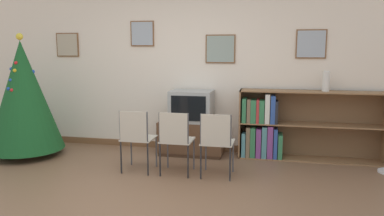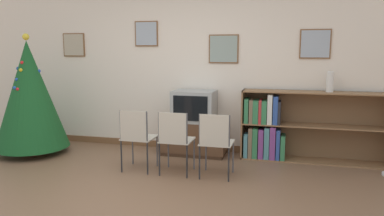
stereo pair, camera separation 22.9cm
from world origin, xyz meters
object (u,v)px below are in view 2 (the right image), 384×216
object	(u,v)px
tv_console	(194,138)
folding_chair_right	(216,141)
vase	(330,82)
folding_chair_center	(175,139)
bookshelf	(286,128)
television	(194,106)
christmas_tree	(30,95)
folding_chair_left	(137,136)

from	to	relation	value
tv_console	folding_chair_right	xyz separation A→B (m)	(0.52, -0.98, 0.22)
vase	folding_chair_center	bearing A→B (deg)	-150.97
folding_chair_right	bookshelf	size ratio (longest dim) A/B	0.40
television	christmas_tree	bearing A→B (deg)	-166.75
tv_console	christmas_tree	bearing A→B (deg)	-166.69
tv_console	folding_chair_center	distance (m)	1.00
folding_chair_left	bookshelf	distance (m)	2.13
bookshelf	vase	size ratio (longest dim) A/B	7.12
folding_chair_left	vase	world-z (taller)	vase
folding_chair_right	television	bearing A→B (deg)	118.15
folding_chair_left	folding_chair_center	world-z (taller)	same
christmas_tree	television	world-z (taller)	christmas_tree
folding_chair_left	folding_chair_center	bearing A→B (deg)	0.00
television	folding_chair_left	bearing A→B (deg)	-118.15
tv_console	bookshelf	world-z (taller)	bookshelf
folding_chair_right	vase	xyz separation A→B (m)	(1.39, 1.06, 0.67)
christmas_tree	folding_chair_center	bearing A→B (deg)	-9.50
folding_chair_right	vase	world-z (taller)	vase
folding_chair_left	christmas_tree	bearing A→B (deg)	167.96
television	bookshelf	world-z (taller)	bookshelf
bookshelf	christmas_tree	bearing A→B (deg)	-170.31
folding_chair_center	vase	distance (m)	2.28
tv_console	television	world-z (taller)	television
folding_chair_left	bookshelf	xyz separation A→B (m)	(1.86, 1.05, -0.00)
tv_console	folding_chair_left	world-z (taller)	folding_chair_left
folding_chair_center	vase	world-z (taller)	vase
television	folding_chair_center	world-z (taller)	television
folding_chair_center	vase	xyz separation A→B (m)	(1.91, 1.06, 0.67)
christmas_tree	television	bearing A→B (deg)	13.25
christmas_tree	folding_chair_left	xyz separation A→B (m)	(1.90, -0.40, -0.43)
tv_console	bookshelf	xyz separation A→B (m)	(1.34, 0.07, 0.21)
folding_chair_right	tv_console	bearing A→B (deg)	118.09
christmas_tree	tv_console	xyz separation A→B (m)	(2.42, 0.57, -0.65)
television	vase	distance (m)	1.95
bookshelf	vase	world-z (taller)	vase
folding_chair_left	folding_chair_right	distance (m)	1.04
christmas_tree	vase	distance (m)	4.38
bookshelf	folding_chair_right	bearing A→B (deg)	-128.05
tv_console	television	xyz separation A→B (m)	(-0.00, -0.00, 0.49)
television	folding_chair_left	world-z (taller)	television
television	folding_chair_center	bearing A→B (deg)	-90.00
television	bookshelf	size ratio (longest dim) A/B	0.31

